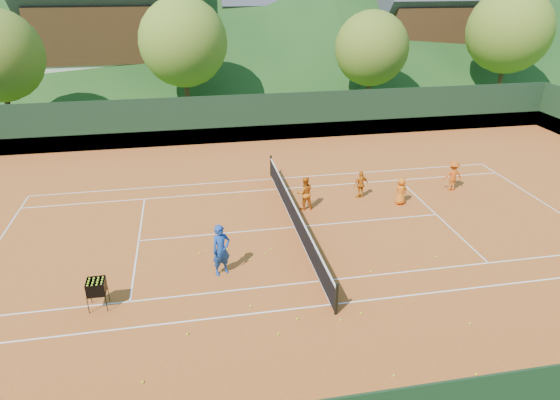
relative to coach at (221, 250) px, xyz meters
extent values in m
plane|color=#294F18|center=(3.30, 2.97, -0.97)|extent=(400.00, 400.00, 0.00)
cube|color=#AE501C|center=(3.30, 2.97, -0.96)|extent=(40.00, 24.00, 0.02)
imported|color=#173F97|center=(0.00, 0.00, 0.00)|extent=(0.82, 0.70, 1.89)
imported|color=orange|center=(4.10, 4.66, -0.17)|extent=(0.78, 0.62, 1.55)
imported|color=orange|center=(6.98, 5.38, -0.28)|extent=(0.84, 0.54, 1.34)
imported|color=orange|center=(8.55, 4.34, -0.31)|extent=(0.67, 0.48, 1.28)
imported|color=#CE5412|center=(11.68, 5.44, -0.19)|extent=(1.00, 0.60, 1.50)
sphere|color=#CAF028|center=(4.08, -3.16, -0.91)|extent=(0.07, 0.07, 0.07)
sphere|color=#CAF028|center=(0.72, -2.16, -0.91)|extent=(0.07, 0.07, 0.07)
sphere|color=#CAF028|center=(1.08, 0.67, -0.91)|extent=(0.07, 0.07, 0.07)
sphere|color=#CAF028|center=(1.99, 1.32, -0.91)|extent=(0.07, 0.07, 0.07)
sphere|color=#CAF028|center=(7.97, -0.42, -0.91)|extent=(0.07, 0.07, 0.07)
sphere|color=#CAF028|center=(4.71, -1.25, -0.91)|extent=(0.07, 0.07, 0.07)
sphere|color=#CAF028|center=(6.23, -6.22, -0.91)|extent=(0.07, 0.07, 0.07)
sphere|color=#CAF028|center=(0.92, 1.14, -0.91)|extent=(0.07, 0.07, 0.07)
sphere|color=#CAF028|center=(-0.76, 1.49, -0.91)|extent=(0.07, 0.07, 0.07)
sphere|color=#CAF028|center=(-2.47, -4.86, -0.91)|extent=(0.07, 0.07, 0.07)
sphere|color=#CAF028|center=(3.35, -3.37, -0.91)|extent=(0.07, 0.07, 0.07)
sphere|color=#CAF028|center=(0.08, 1.98, -0.91)|extent=(0.07, 0.07, 0.07)
sphere|color=#CAF028|center=(1.36, -3.64, -0.91)|extent=(0.07, 0.07, 0.07)
sphere|color=#CAF028|center=(2.06, -3.06, -0.91)|extent=(0.07, 0.07, 0.07)
sphere|color=#CAF028|center=(-1.29, -3.15, -0.91)|extent=(0.07, 0.07, 0.07)
sphere|color=#CAF028|center=(0.32, 1.58, -0.91)|extent=(0.07, 0.07, 0.07)
sphere|color=#CAF028|center=(7.18, -4.25, -0.91)|extent=(0.07, 0.07, 0.07)
sphere|color=#CAF028|center=(1.73, 1.01, -0.91)|extent=(0.07, 0.07, 0.07)
sphere|color=#CAF028|center=(9.69, 1.03, -0.91)|extent=(0.07, 0.07, 0.07)
sphere|color=#CAF028|center=(5.21, -0.94, -0.91)|extent=(0.07, 0.07, 0.07)
sphere|color=#CAF028|center=(4.06, -5.86, -0.91)|extent=(0.07, 0.07, 0.07)
cube|color=white|center=(15.18, 2.97, -0.94)|extent=(0.06, 10.97, 0.00)
cube|color=white|center=(3.30, -2.51, -0.94)|extent=(23.77, 0.06, 0.00)
cube|color=white|center=(3.30, 8.46, -0.94)|extent=(23.77, 0.06, 0.00)
cube|color=white|center=(3.30, -1.14, -0.94)|extent=(23.77, 0.06, 0.00)
cube|color=white|center=(3.30, 7.09, -0.94)|extent=(23.77, 0.06, 0.00)
cube|color=white|center=(-3.10, 2.97, -0.94)|extent=(0.06, 8.23, 0.00)
cube|color=silver|center=(9.70, 2.97, -0.94)|extent=(0.06, 8.23, 0.00)
cube|color=white|center=(3.30, 2.97, -0.94)|extent=(12.80, 0.06, 0.00)
cube|color=white|center=(3.30, 2.97, -0.94)|extent=(0.06, 10.97, 0.00)
cube|color=black|center=(3.30, 2.97, -0.50)|extent=(0.03, 11.97, 0.90)
cube|color=white|center=(3.30, 2.97, -0.03)|extent=(0.05, 11.97, 0.06)
cylinder|color=black|center=(3.30, -3.01, -0.40)|extent=(0.10, 0.10, 1.10)
cylinder|color=black|center=(3.30, 8.96, -0.40)|extent=(0.10, 0.10, 1.10)
cube|color=black|center=(3.30, 14.97, 0.55)|extent=(40.00, 0.05, 3.00)
cube|color=#195828|center=(3.30, 14.97, -0.45)|extent=(40.40, 0.05, 1.00)
cylinder|color=black|center=(-4.30, -1.54, -0.67)|extent=(0.02, 0.02, 0.55)
cylinder|color=black|center=(-3.75, -1.54, -0.67)|extent=(0.02, 0.02, 0.55)
cylinder|color=black|center=(-4.30, -0.99, -0.67)|extent=(0.02, 0.02, 0.55)
cylinder|color=black|center=(-3.75, -0.99, -0.67)|extent=(0.02, 0.02, 0.55)
cube|color=black|center=(-4.02, -1.26, -0.40)|extent=(0.55, 0.55, 0.02)
cube|color=black|center=(-4.02, -1.54, -0.17)|extent=(0.55, 0.02, 0.45)
cube|color=black|center=(-4.02, -0.99, -0.17)|extent=(0.55, 0.02, 0.45)
cube|color=black|center=(-4.30, -1.26, -0.17)|extent=(0.02, 0.55, 0.45)
cube|color=black|center=(-3.75, -1.26, -0.17)|extent=(0.02, 0.55, 0.45)
sphere|color=#CCE526|center=(-4.23, -1.47, 0.02)|extent=(0.07, 0.07, 0.07)
sphere|color=#CCE526|center=(-4.23, -1.33, 0.02)|extent=(0.07, 0.07, 0.07)
sphere|color=#CCE526|center=(-4.23, -1.19, 0.02)|extent=(0.07, 0.07, 0.07)
sphere|color=#CCE526|center=(-4.23, -1.06, 0.02)|extent=(0.07, 0.07, 0.07)
sphere|color=#CCE526|center=(-4.09, -1.47, 0.02)|extent=(0.07, 0.07, 0.07)
sphere|color=#CCE526|center=(-4.09, -1.33, 0.02)|extent=(0.07, 0.07, 0.07)
sphere|color=#CCE526|center=(-4.09, -1.19, 0.02)|extent=(0.07, 0.07, 0.07)
sphere|color=#CCE526|center=(-4.09, -1.06, 0.02)|extent=(0.07, 0.07, 0.07)
sphere|color=#CCE526|center=(-3.96, -1.47, 0.02)|extent=(0.07, 0.07, 0.07)
sphere|color=#CCE526|center=(-3.96, -1.33, 0.02)|extent=(0.07, 0.07, 0.07)
sphere|color=#CCE526|center=(-3.96, -1.19, 0.02)|extent=(0.07, 0.07, 0.07)
sphere|color=#CCE526|center=(-3.96, -1.06, 0.02)|extent=(0.07, 0.07, 0.07)
sphere|color=#CCE526|center=(-3.82, -1.47, 0.02)|extent=(0.07, 0.07, 0.07)
sphere|color=#CCE526|center=(-3.82, -1.33, 0.02)|extent=(0.07, 0.07, 0.07)
sphere|color=#CCE526|center=(-3.82, -1.19, 0.02)|extent=(0.07, 0.07, 0.07)
sphere|color=#CCE526|center=(-3.82, -1.06, 0.02)|extent=(0.07, 0.07, 0.07)
cube|color=beige|center=(-6.70, 32.97, 0.47)|extent=(12.00, 9.00, 2.88)
cube|color=#351F0E|center=(-6.70, 32.97, 4.15)|extent=(12.24, 9.18, 4.48)
cube|color=beige|center=(9.30, 36.97, 0.29)|extent=(11.00, 8.00, 2.52)
cube|color=#361D0E|center=(9.30, 36.97, 3.51)|extent=(11.22, 8.16, 3.92)
cube|color=#424249|center=(9.30, 36.97, 6.07)|extent=(12.65, 8.82, 8.82)
cube|color=beige|center=(23.30, 32.97, 0.38)|extent=(10.00, 8.00, 2.70)
cube|color=#3B2110|center=(23.30, 32.97, 3.83)|extent=(10.20, 8.16, 4.20)
cylinder|color=#3C2618|center=(-12.70, 20.97, 0.38)|extent=(0.36, 0.36, 2.70)
cylinder|color=#3F2919|center=(-0.70, 22.97, 0.47)|extent=(0.36, 0.36, 2.88)
sphere|color=#4D7A20|center=(-0.70, 22.97, 4.23)|extent=(6.40, 6.40, 6.40)
cylinder|color=#422B1A|center=(13.30, 21.97, 0.29)|extent=(0.36, 0.36, 2.52)
sphere|color=#4A6F1D|center=(13.30, 21.97, 3.58)|extent=(5.60, 5.60, 5.60)
cylinder|color=#3E2818|center=(25.30, 22.97, 0.56)|extent=(0.36, 0.36, 3.06)
sphere|color=#4D741F|center=(25.30, 22.97, 4.56)|extent=(6.80, 6.80, 6.80)
camera|label=1|loc=(-0.78, -15.20, 8.80)|focal=32.00mm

